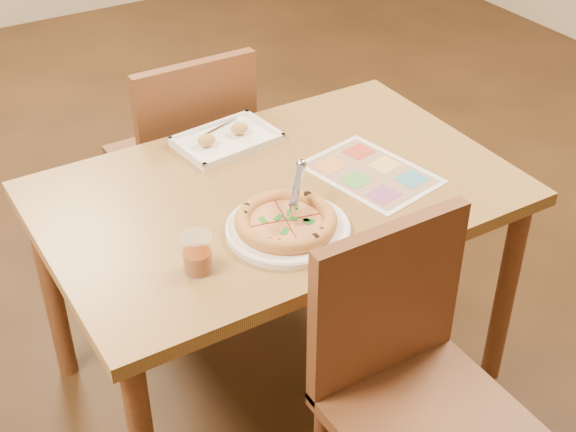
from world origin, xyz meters
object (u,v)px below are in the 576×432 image
dining_table (277,213)px  glass_tumbler (197,255)px  appetizer_tray (227,140)px  menu (371,173)px  chair_near (406,360)px  chair_far (188,144)px  plate (288,229)px  pizza (286,221)px  pizza_cutter (296,191)px

dining_table → glass_tumbler: bearing=-148.2°
appetizer_tray → menu: bearing=-53.1°
chair_near → chair_far: same height
plate → chair_far: bearing=84.1°
chair_far → plate: 0.82m
appetizer_tray → menu: size_ratio=0.87×
chair_far → appetizer_tray: (-0.01, -0.31, 0.17)m
plate → appetizer_tray: (0.08, 0.49, 0.00)m
pizza → menu: pizza is taller
plate → menu: bearing=19.1°
chair_near → pizza: (-0.08, 0.41, 0.18)m
chair_far → glass_tumbler: chair_far is taller
menu → pizza: bearing=-162.0°
plate → pizza_cutter: bearing=36.6°
chair_near → menu: size_ratio=1.30×
menu → chair_far: bearing=111.6°
dining_table → appetizer_tray: appetizer_tray is taller
appetizer_tray → glass_tumbler: 0.61m
glass_tumbler → chair_far: bearing=67.0°
pizza → menu: 0.37m
dining_table → appetizer_tray: (-0.01, 0.29, 0.10)m
appetizer_tray → dining_table: bearing=-88.7°
pizza_cutter → menu: size_ratio=0.37×
chair_far → pizza: chair_far is taller
pizza_cutter → menu: (0.31, 0.09, -0.09)m
chair_far → pizza: size_ratio=1.77×
pizza → pizza_cutter: size_ratio=1.97×
dining_table → menu: menu is taller
dining_table → pizza_cutter: (-0.04, -0.16, 0.18)m
plate → menu: plate is taller
pizza → menu: (0.35, 0.11, -0.03)m
dining_table → plate: size_ratio=4.05×
chair_near → plate: (-0.08, 0.41, 0.16)m
pizza → pizza_cutter: 0.08m
pizza_cutter → glass_tumbler: pizza_cutter is taller
chair_near → menu: chair_near is taller
glass_tumbler → dining_table: bearing=31.8°
chair_near → plate: bearing=101.5°
plate → menu: 0.37m
chair_far → appetizer_tray: bearing=88.8°
dining_table → menu: bearing=-15.6°
chair_near → pizza: chair_near is taller
menu → pizza_cutter: bearing=-163.8°
pizza → glass_tumbler: size_ratio=2.70×
chair_far → dining_table: bearing=90.0°
chair_far → appetizer_tray: size_ratio=1.49×
chair_near → dining_table: bearing=90.0°
chair_near → appetizer_tray: chair_near is taller
menu → chair_near: bearing=-116.9°
dining_table → plate: bearing=-112.9°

